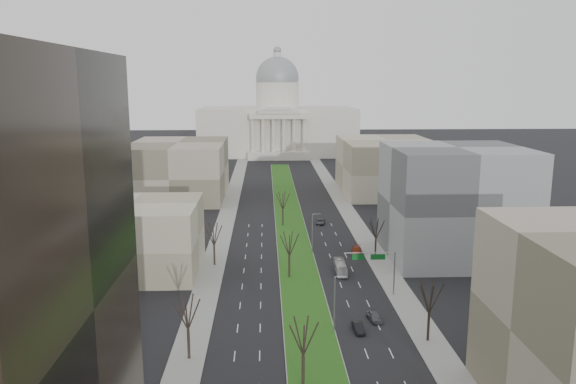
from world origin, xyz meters
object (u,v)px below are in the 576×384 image
object	(u,v)px
car_grey_near	(374,316)
car_red	(357,251)
box_van	(340,267)
car_grey_far	(321,222)
car_black	(358,327)

from	to	relation	value
car_grey_near	car_red	world-z (taller)	car_red
car_grey_near	box_van	size ratio (longest dim) A/B	0.50
car_grey_near	car_grey_far	size ratio (longest dim) A/B	0.88
car_grey_near	car_red	size ratio (longest dim) A/B	0.75
car_grey_far	car_red	bearing A→B (deg)	-69.27
car_grey_near	car_grey_far	bearing A→B (deg)	83.82
box_van	car_grey_near	bearing A→B (deg)	-83.11
car_black	car_red	world-z (taller)	car_red
car_grey_near	car_black	distance (m)	4.95
car_black	box_van	world-z (taller)	box_van
car_black	car_grey_near	bearing A→B (deg)	47.22
car_red	car_grey_far	distance (m)	27.84
car_red	box_van	size ratio (longest dim) A/B	0.67
car_black	car_grey_far	distance (m)	65.86
car_grey_far	box_van	distance (m)	39.07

